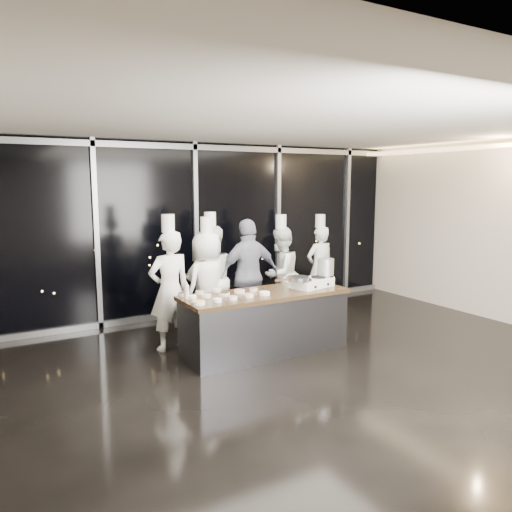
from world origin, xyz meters
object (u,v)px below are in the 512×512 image
at_px(chef_side, 319,267).
at_px(chef_far_left, 170,289).
at_px(chef_right, 281,273).
at_px(guest, 249,275).
at_px(demo_counter, 265,322).
at_px(stove, 311,283).
at_px(chef_center, 211,279).
at_px(stock_pot, 326,267).
at_px(chef_left, 207,284).
at_px(frying_pan, 298,278).

bearing_deg(chef_side, chef_far_left, 10.26).
bearing_deg(chef_right, guest, -7.09).
height_order(demo_counter, stove, stove).
bearing_deg(stove, chef_center, 114.48).
xyz_separation_m(chef_far_left, chef_side, (3.35, 0.80, -0.07)).
xyz_separation_m(stock_pot, guest, (-0.77, 1.08, -0.23)).
distance_m(chef_left, chef_right, 1.58).
relative_size(chef_left, guest, 1.03).
bearing_deg(chef_far_left, chef_center, -156.29).
bearing_deg(chef_right, chef_side, 168.67).
height_order(chef_left, guest, chef_left).
relative_size(chef_far_left, chef_side, 1.08).
relative_size(chef_right, chef_side, 1.02).
height_order(frying_pan, guest, guest).
xyz_separation_m(demo_counter, chef_side, (2.21, 1.63, 0.39)).
bearing_deg(chef_left, frying_pan, 104.39).
distance_m(demo_counter, stock_pot, 1.34).
relative_size(demo_counter, frying_pan, 4.18).
relative_size(stock_pot, chef_right, 0.13).
distance_m(frying_pan, guest, 1.23).
height_order(stock_pot, guest, guest).
bearing_deg(demo_counter, chef_right, 50.15).
height_order(frying_pan, chef_side, chef_side).
distance_m(stock_pot, chef_side, 1.93).
bearing_deg(demo_counter, chef_side, 36.38).
distance_m(stock_pot, guest, 1.35).
height_order(stove, chef_left, chef_left).
bearing_deg(chef_center, demo_counter, 102.86).
distance_m(chef_center, guest, 0.64).
distance_m(demo_counter, chef_far_left, 1.48).
bearing_deg(frying_pan, demo_counter, 157.92).
bearing_deg(chef_left, chef_side, 168.07).
relative_size(stock_pot, chef_side, 0.14).
height_order(chef_far_left, chef_center, chef_far_left).
relative_size(frying_pan, chef_side, 0.32).
xyz_separation_m(chef_left, chef_right, (1.56, 0.26, -0.02)).
distance_m(demo_counter, chef_side, 2.77).
height_order(stove, guest, guest).
distance_m(demo_counter, frying_pan, 0.80).
relative_size(frying_pan, chef_left, 0.30).
bearing_deg(chef_right, chef_far_left, -10.76).
bearing_deg(chef_left, demo_counter, 86.95).
bearing_deg(guest, frying_pan, 98.30).
height_order(chef_left, chef_center, chef_center).
bearing_deg(chef_far_left, stock_pot, 155.15).
bearing_deg(chef_left, stove, 113.87).
height_order(demo_counter, chef_side, chef_side).
bearing_deg(chef_far_left, chef_left, -164.38).
distance_m(demo_counter, chef_center, 1.43).
height_order(chef_center, chef_side, chef_center).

